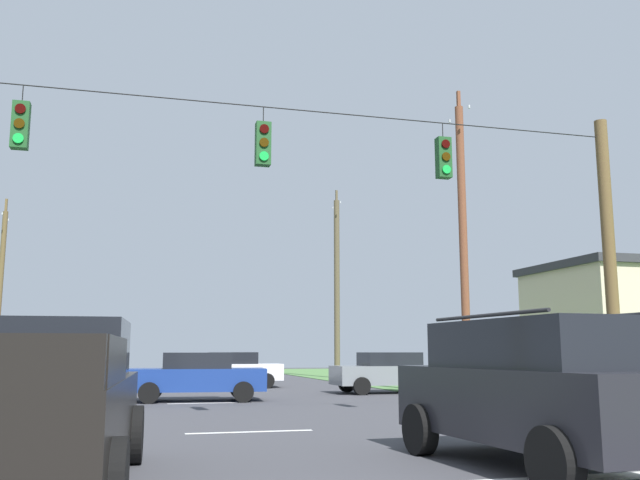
# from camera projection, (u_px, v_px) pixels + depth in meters

# --- Properties ---
(lane_dash_0) EXTENTS (2.50, 0.15, 0.01)m
(lane_dash_0) POSITION_uv_depth(u_px,v_px,m) (250.00, 432.00, 13.46)
(lane_dash_0) COLOR white
(lane_dash_0) RESTS_ON ground
(lane_dash_1) EXTENTS (2.50, 0.15, 0.01)m
(lane_dash_1) POSITION_uv_depth(u_px,v_px,m) (209.00, 403.00, 20.97)
(lane_dash_1) COLOR white
(lane_dash_1) RESTS_ON ground
(lane_dash_2) EXTENTS (2.50, 0.15, 0.01)m
(lane_dash_2) POSITION_uv_depth(u_px,v_px,m) (192.00, 391.00, 27.47)
(lane_dash_2) COLOR white
(lane_dash_2) RESTS_ON ground
(overhead_signal_span) EXTENTS (17.80, 0.31, 7.21)m
(overhead_signal_span) POSITION_uv_depth(u_px,v_px,m) (249.00, 234.00, 14.37)
(overhead_signal_span) COLOR brown
(overhead_signal_span) RESTS_ON ground
(pickup_truck) EXTENTS (2.49, 5.49, 1.95)m
(pickup_truck) POSITION_uv_depth(u_px,v_px,m) (36.00, 404.00, 7.89)
(pickup_truck) COLOR black
(pickup_truck) RESTS_ON ground
(suv_black) EXTENTS (2.44, 4.91, 2.05)m
(suv_black) POSITION_uv_depth(u_px,v_px,m) (539.00, 388.00, 9.37)
(suv_black) COLOR black
(suv_black) RESTS_ON ground
(distant_car_crossing_white) EXTENTS (4.40, 2.22, 1.52)m
(distant_car_crossing_white) POSITION_uv_depth(u_px,v_px,m) (232.00, 369.00, 30.01)
(distant_car_crossing_white) COLOR silver
(distant_car_crossing_white) RESTS_ON ground
(distant_car_oncoming) EXTENTS (4.43, 2.29, 1.52)m
(distant_car_oncoming) POSITION_uv_depth(u_px,v_px,m) (197.00, 376.00, 21.95)
(distant_car_oncoming) COLOR navy
(distant_car_oncoming) RESTS_ON ground
(distant_car_far_parked) EXTENTS (4.31, 2.04, 1.52)m
(distant_car_far_parked) POSITION_uv_depth(u_px,v_px,m) (389.00, 372.00, 26.12)
(distant_car_far_parked) COLOR slate
(distant_car_far_parked) RESTS_ON ground
(utility_pole_mid_right) EXTENTS (0.30, 1.73, 11.40)m
(utility_pole_mid_right) POSITION_uv_depth(u_px,v_px,m) (463.00, 242.00, 25.42)
(utility_pole_mid_right) COLOR brown
(utility_pole_mid_right) RESTS_ON ground
(utility_pole_far_right) EXTENTS (0.34, 1.74, 11.27)m
(utility_pole_far_right) POSITION_uv_depth(u_px,v_px,m) (337.00, 286.00, 41.09)
(utility_pole_far_right) COLOR brown
(utility_pole_far_right) RESTS_ON ground
(utility_pole_far_left) EXTENTS (0.27, 1.82, 9.54)m
(utility_pole_far_left) POSITION_uv_depth(u_px,v_px,m) (0.00, 291.00, 35.66)
(utility_pole_far_left) COLOR brown
(utility_pole_far_left) RESTS_ON ground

